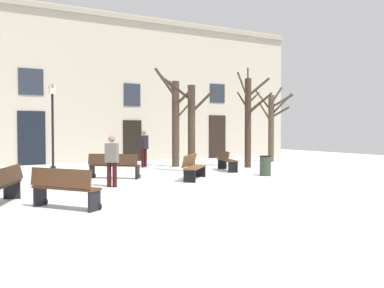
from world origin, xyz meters
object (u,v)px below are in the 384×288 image
at_px(tree_right_of_center, 191,124).
at_px(person_by_shop_door, 112,159).
at_px(tree_foreground, 272,123).
at_px(bench_far_corner, 193,167).
at_px(litter_bin, 265,166).
at_px(tree_left_of_center, 249,118).
at_px(bench_facing_shops, 3,185).
at_px(bench_back_to_back_right, 64,187).
at_px(streetlamp, 53,118).
at_px(bench_by_litter_bin, 114,165).
at_px(person_near_bench, 144,146).
at_px(bench_back_to_back_left, 226,160).
at_px(tree_near_facade, 175,118).

height_order(tree_right_of_center, person_by_shop_door, tree_right_of_center).
bearing_deg(tree_foreground, bench_far_corner, -146.39).
bearing_deg(tree_right_of_center, litter_bin, -56.95).
xyz_separation_m(tree_left_of_center, bench_facing_shops, (-10.91, -5.16, -1.86)).
bearing_deg(bench_back_to_back_right, tree_left_of_center, -93.79).
bearing_deg(streetlamp, bench_facing_shops, -107.57).
relative_size(bench_far_corner, person_by_shop_door, 1.07).
bearing_deg(bench_by_litter_bin, bench_far_corner, -176.26).
height_order(streetlamp, bench_back_to_back_right, streetlamp).
distance_m(streetlamp, bench_facing_shops, 8.48).
bearing_deg(person_near_bench, tree_foreground, -24.65).
distance_m(tree_foreground, bench_far_corner, 9.62).
relative_size(litter_bin, bench_far_corner, 0.45).
relative_size(bench_back_to_back_right, person_near_bench, 0.90).
bearing_deg(tree_left_of_center, streetlamp, 161.94).
height_order(bench_back_to_back_left, person_near_bench, person_near_bench).
bearing_deg(litter_bin, bench_far_corner, 175.33).
xyz_separation_m(bench_far_corner, bench_back_to_back_left, (2.75, 2.09, -0.00)).
bearing_deg(litter_bin, person_by_shop_door, -177.84).
bearing_deg(bench_by_litter_bin, person_by_shop_door, 108.12).
xyz_separation_m(tree_left_of_center, litter_bin, (-1.57, -3.19, -1.95)).
height_order(tree_near_facade, bench_by_litter_bin, tree_near_facade).
relative_size(tree_right_of_center, person_by_shop_door, 2.54).
bearing_deg(tree_foreground, bench_back_to_back_right, -146.42).
relative_size(tree_left_of_center, tree_near_facade, 1.04).
height_order(bench_back_to_back_right, bench_by_litter_bin, bench_back_to_back_right).
xyz_separation_m(tree_foreground, bench_facing_shops, (-14.20, -7.45, -1.69)).
bearing_deg(tree_near_facade, bench_far_corner, -109.16).
xyz_separation_m(litter_bin, person_by_shop_door, (-6.16, -0.23, 0.49)).
bearing_deg(bench_back_to_back_right, tree_foreground, -93.33).
distance_m(litter_bin, bench_back_to_back_left, 2.35).
distance_m(tree_foreground, bench_back_to_back_left, 6.26).
distance_m(tree_foreground, streetlamp, 11.70).
height_order(tree_right_of_center, tree_foreground, tree_foreground).
xyz_separation_m(tree_near_facade, bench_by_litter_bin, (-4.12, -3.37, -1.85)).
xyz_separation_m(streetlamp, litter_bin, (6.84, -5.94, -1.90)).
bearing_deg(person_near_bench, bench_back_to_back_left, -77.29).
bearing_deg(litter_bin, bench_back_to_back_right, -158.86).
height_order(tree_right_of_center, litter_bin, tree_right_of_center).
xyz_separation_m(streetlamp, person_by_shop_door, (0.68, -6.17, -1.42)).
bearing_deg(bench_far_corner, bench_by_litter_bin, 97.87).
height_order(bench_far_corner, person_near_bench, person_near_bench).
bearing_deg(tree_foreground, bench_facing_shops, -152.31).
xyz_separation_m(tree_near_facade, bench_far_corner, (-1.73, -4.97, -1.88)).
distance_m(tree_foreground, bench_back_to_back_right, 15.72).
bearing_deg(person_by_shop_door, person_near_bench, 99.26).
distance_m(tree_foreground, person_by_shop_door, 12.48).
bearing_deg(bench_by_litter_bin, tree_foreground, -122.99).
relative_size(tree_right_of_center, tree_foreground, 0.97).
xyz_separation_m(bench_by_litter_bin, bench_back_to_back_left, (5.15, 0.48, -0.03)).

